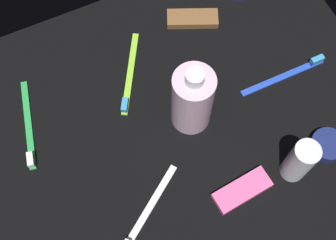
{
  "coord_description": "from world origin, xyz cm",
  "views": [
    {
      "loc": [
        13.47,
        29.27,
        79.62
      ],
      "look_at": [
        0.0,
        0.0,
        3.0
      ],
      "focal_mm": 49.2,
      "sensor_mm": 36.0,
      "label": 1
    }
  ],
  "objects_px": {
    "toothbrush_blue": "(288,74)",
    "deodorant_stick": "(300,161)",
    "bodywash_bottle": "(192,98)",
    "snack_bar_brown": "(192,19)",
    "cream_tin_left": "(327,145)",
    "toothbrush_white": "(145,215)",
    "toothbrush_green": "(28,129)",
    "toothbrush_lime": "(129,77)",
    "snack_bar_pink": "(242,190)"
  },
  "relations": [
    {
      "from": "bodywash_bottle",
      "to": "toothbrush_blue",
      "type": "xyz_separation_m",
      "value": [
        -0.21,
        0.0,
        -0.07
      ]
    },
    {
      "from": "snack_bar_pink",
      "to": "cream_tin_left",
      "type": "height_order",
      "value": "cream_tin_left"
    },
    {
      "from": "toothbrush_white",
      "to": "cream_tin_left",
      "type": "relative_size",
      "value": 2.46
    },
    {
      "from": "deodorant_stick",
      "to": "toothbrush_lime",
      "type": "height_order",
      "value": "deodorant_stick"
    },
    {
      "from": "toothbrush_blue",
      "to": "snack_bar_brown",
      "type": "xyz_separation_m",
      "value": [
        0.11,
        -0.19,
        0.0
      ]
    },
    {
      "from": "toothbrush_green",
      "to": "snack_bar_brown",
      "type": "xyz_separation_m",
      "value": [
        -0.38,
        -0.09,
        0.0
      ]
    },
    {
      "from": "toothbrush_green",
      "to": "snack_bar_brown",
      "type": "bearing_deg",
      "value": -166.5
    },
    {
      "from": "deodorant_stick",
      "to": "cream_tin_left",
      "type": "height_order",
      "value": "deodorant_stick"
    },
    {
      "from": "toothbrush_white",
      "to": "toothbrush_green",
      "type": "bearing_deg",
      "value": -60.74
    },
    {
      "from": "snack_bar_pink",
      "to": "cream_tin_left",
      "type": "relative_size",
      "value": 1.66
    },
    {
      "from": "toothbrush_blue",
      "to": "snack_bar_pink",
      "type": "height_order",
      "value": "toothbrush_blue"
    },
    {
      "from": "toothbrush_green",
      "to": "snack_bar_brown",
      "type": "relative_size",
      "value": 1.71
    },
    {
      "from": "toothbrush_white",
      "to": "toothbrush_green",
      "type": "distance_m",
      "value": 0.27
    },
    {
      "from": "toothbrush_blue",
      "to": "cream_tin_left",
      "type": "xyz_separation_m",
      "value": [
        0.01,
        0.16,
        0.0
      ]
    },
    {
      "from": "toothbrush_green",
      "to": "cream_tin_left",
      "type": "relative_size",
      "value": 2.84
    },
    {
      "from": "bodywash_bottle",
      "to": "snack_bar_brown",
      "type": "bearing_deg",
      "value": -117.16
    },
    {
      "from": "snack_bar_brown",
      "to": "snack_bar_pink",
      "type": "bearing_deg",
      "value": 101.43
    },
    {
      "from": "snack_bar_brown",
      "to": "bodywash_bottle",
      "type": "bearing_deg",
      "value": 86.53
    },
    {
      "from": "deodorant_stick",
      "to": "snack_bar_pink",
      "type": "bearing_deg",
      "value": -2.26
    },
    {
      "from": "deodorant_stick",
      "to": "toothbrush_white",
      "type": "relative_size",
      "value": 0.7
    },
    {
      "from": "bodywash_bottle",
      "to": "toothbrush_blue",
      "type": "distance_m",
      "value": 0.22
    },
    {
      "from": "deodorant_stick",
      "to": "toothbrush_green",
      "type": "relative_size",
      "value": 0.61
    },
    {
      "from": "toothbrush_blue",
      "to": "snack_bar_brown",
      "type": "distance_m",
      "value": 0.22
    },
    {
      "from": "toothbrush_white",
      "to": "toothbrush_lime",
      "type": "bearing_deg",
      "value": -107.19
    },
    {
      "from": "bodywash_bottle",
      "to": "toothbrush_white",
      "type": "bearing_deg",
      "value": 42.04
    },
    {
      "from": "toothbrush_white",
      "to": "snack_bar_pink",
      "type": "distance_m",
      "value": 0.17
    },
    {
      "from": "bodywash_bottle",
      "to": "toothbrush_blue",
      "type": "bearing_deg",
      "value": 179.44
    },
    {
      "from": "bodywash_bottle",
      "to": "toothbrush_green",
      "type": "relative_size",
      "value": 0.94
    },
    {
      "from": "toothbrush_green",
      "to": "snack_bar_brown",
      "type": "distance_m",
      "value": 0.39
    },
    {
      "from": "toothbrush_white",
      "to": "toothbrush_blue",
      "type": "distance_m",
      "value": 0.39
    },
    {
      "from": "deodorant_stick",
      "to": "toothbrush_blue",
      "type": "height_order",
      "value": "deodorant_stick"
    },
    {
      "from": "toothbrush_white",
      "to": "snack_bar_brown",
      "type": "distance_m",
      "value": 0.41
    },
    {
      "from": "toothbrush_lime",
      "to": "snack_bar_brown",
      "type": "height_order",
      "value": "toothbrush_lime"
    },
    {
      "from": "toothbrush_green",
      "to": "toothbrush_lime",
      "type": "relative_size",
      "value": 1.1
    },
    {
      "from": "snack_bar_brown",
      "to": "deodorant_stick",
      "type": "bearing_deg",
      "value": 117.14
    },
    {
      "from": "snack_bar_pink",
      "to": "toothbrush_blue",
      "type": "bearing_deg",
      "value": -144.12
    },
    {
      "from": "bodywash_bottle",
      "to": "snack_bar_brown",
      "type": "distance_m",
      "value": 0.22
    },
    {
      "from": "deodorant_stick",
      "to": "toothbrush_blue",
      "type": "relative_size",
      "value": 0.6
    },
    {
      "from": "toothbrush_white",
      "to": "snack_bar_brown",
      "type": "xyz_separation_m",
      "value": [
        -0.25,
        -0.33,
        0.0
      ]
    },
    {
      "from": "bodywash_bottle",
      "to": "cream_tin_left",
      "type": "height_order",
      "value": "bodywash_bottle"
    },
    {
      "from": "toothbrush_green",
      "to": "toothbrush_lime",
      "type": "bearing_deg",
      "value": -174.17
    },
    {
      "from": "toothbrush_green",
      "to": "snack_bar_pink",
      "type": "height_order",
      "value": "toothbrush_green"
    },
    {
      "from": "deodorant_stick",
      "to": "snack_bar_pink",
      "type": "distance_m",
      "value": 0.11
    },
    {
      "from": "toothbrush_blue",
      "to": "snack_bar_brown",
      "type": "bearing_deg",
      "value": -59.57
    },
    {
      "from": "toothbrush_green",
      "to": "toothbrush_lime",
      "type": "xyz_separation_m",
      "value": [
        -0.21,
        -0.02,
        0.0
      ]
    },
    {
      "from": "bodywash_bottle",
      "to": "cream_tin_left",
      "type": "xyz_separation_m",
      "value": [
        -0.2,
        0.16,
        -0.06
      ]
    },
    {
      "from": "toothbrush_green",
      "to": "toothbrush_lime",
      "type": "distance_m",
      "value": 0.21
    },
    {
      "from": "bodywash_bottle",
      "to": "cream_tin_left",
      "type": "relative_size",
      "value": 2.67
    },
    {
      "from": "toothbrush_blue",
      "to": "deodorant_stick",
      "type": "bearing_deg",
      "value": 62.0
    },
    {
      "from": "toothbrush_green",
      "to": "cream_tin_left",
      "type": "distance_m",
      "value": 0.55
    }
  ]
}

